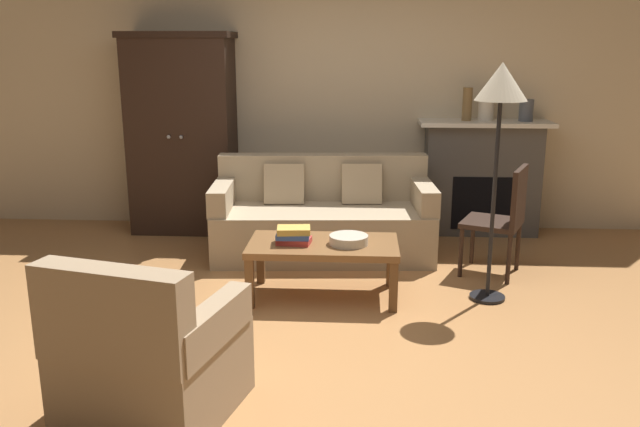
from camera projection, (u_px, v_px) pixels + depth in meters
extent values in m
plane|color=#B27A47|center=(305.00, 321.00, 4.49)|extent=(9.60, 9.60, 0.00)
cube|color=beige|center=(326.00, 89.00, 6.60)|extent=(7.20, 0.10, 2.80)
cube|color=#4C4947|center=(481.00, 180.00, 6.48)|extent=(1.10, 0.36, 1.08)
cube|color=black|center=(483.00, 204.00, 6.35)|extent=(0.60, 0.01, 0.52)
cube|color=white|center=(485.00, 123.00, 6.32)|extent=(1.26, 0.48, 0.04)
cube|color=black|center=(183.00, 137.00, 6.48)|extent=(1.00, 0.52, 1.89)
cube|color=black|center=(177.00, 35.00, 6.24)|extent=(1.06, 0.55, 0.06)
sphere|color=#ADAFB5|center=(169.00, 137.00, 6.21)|extent=(0.04, 0.04, 0.04)
sphere|color=#ADAFB5|center=(181.00, 137.00, 6.20)|extent=(0.04, 0.04, 0.04)
cube|color=tan|center=(323.00, 232.00, 5.83)|extent=(1.95, 0.97, 0.44)
cube|color=tan|center=(323.00, 177.00, 6.05)|extent=(1.91, 0.31, 0.42)
cube|color=tan|center=(223.00, 196.00, 5.74)|extent=(0.21, 0.81, 0.22)
cube|color=tan|center=(423.00, 196.00, 5.75)|extent=(0.21, 0.81, 0.22)
cube|color=tan|center=(284.00, 184.00, 5.93)|extent=(0.37, 0.21, 0.37)
cube|color=tan|center=(362.00, 184.00, 5.93)|extent=(0.37, 0.21, 0.37)
cube|color=brown|center=(323.00, 246.00, 4.84)|extent=(1.10, 0.60, 0.05)
cube|color=brown|center=(250.00, 283.00, 4.68)|extent=(0.06, 0.06, 0.37)
cube|color=brown|center=(393.00, 287.00, 4.61)|extent=(0.06, 0.06, 0.37)
cube|color=brown|center=(261.00, 260.00, 5.18)|extent=(0.06, 0.06, 0.37)
cube|color=brown|center=(390.00, 263.00, 5.11)|extent=(0.06, 0.06, 0.37)
cylinder|color=beige|center=(349.00, 240.00, 4.79)|extent=(0.28, 0.28, 0.07)
cube|color=#B73833|center=(294.00, 241.00, 4.81)|extent=(0.26, 0.20, 0.04)
cube|color=#38569E|center=(293.00, 236.00, 4.80)|extent=(0.24, 0.18, 0.04)
cube|color=gold|center=(294.00, 230.00, 4.79)|extent=(0.25, 0.19, 0.05)
cylinder|color=olive|center=(467.00, 104.00, 6.29)|extent=(0.09, 0.09, 0.32)
cylinder|color=beige|center=(486.00, 107.00, 6.28)|extent=(0.15, 0.15, 0.26)
cylinder|color=#565B66|center=(526.00, 110.00, 6.27)|extent=(0.13, 0.13, 0.21)
cube|color=#997F60|center=(156.00, 374.00, 3.35)|extent=(0.92, 0.92, 0.42)
cube|color=#997F60|center=(112.00, 317.00, 2.95)|extent=(0.78, 0.34, 0.46)
cube|color=#997F60|center=(211.00, 326.00, 3.17)|extent=(0.29, 0.71, 0.20)
cube|color=#997F60|center=(95.00, 309.00, 3.37)|extent=(0.29, 0.71, 0.20)
cube|color=black|center=(492.00, 223.00, 5.33)|extent=(0.58, 0.58, 0.04)
cylinder|color=black|center=(473.00, 240.00, 5.63)|extent=(0.04, 0.04, 0.41)
cylinder|color=black|center=(461.00, 252.00, 5.30)|extent=(0.04, 0.04, 0.41)
cylinder|color=black|center=(518.00, 246.00, 5.47)|extent=(0.04, 0.04, 0.41)
cylinder|color=black|center=(509.00, 259.00, 5.14)|extent=(0.04, 0.04, 0.41)
cube|color=black|center=(519.00, 196.00, 5.18)|extent=(0.21, 0.42, 0.45)
cylinder|color=black|center=(487.00, 297.00, 4.89)|extent=(0.26, 0.26, 0.02)
cylinder|color=black|center=(494.00, 202.00, 4.71)|extent=(0.03, 0.03, 1.48)
cone|color=beige|center=(502.00, 81.00, 4.49)|extent=(0.36, 0.36, 0.26)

